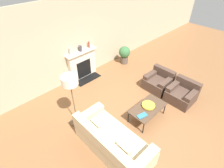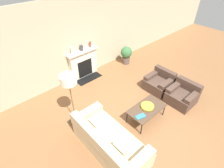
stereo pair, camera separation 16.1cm
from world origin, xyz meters
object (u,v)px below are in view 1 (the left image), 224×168
Objects in this scene: coffee_table at (148,108)px; mantel_vase_center_left at (80,48)px; couch at (112,142)px; mantel_vase_left at (71,51)px; mantel_vase_center_right at (89,45)px; potted_plant at (124,54)px; armchair_near at (182,94)px; floor_lamp at (71,86)px; book at (142,116)px; fireplace at (82,65)px; bowl at (148,105)px; armchair_far at (159,82)px.

mantel_vase_center_left is (-0.05, 3.04, 0.79)m from coffee_table.
mantel_vase_left is (1.02, 3.08, 0.91)m from couch.
mantel_vase_center_right is (1.80, 3.08, 0.90)m from couch.
potted_plant is at bearing -15.94° from mantel_vase_center_right.
floor_lamp reaches higher than armchair_near.
mantel_vase_center_right is at bearing -161.82° from armchair_near.
potted_plant is (2.29, -0.43, -0.78)m from mantel_vase_left.
armchair_near is 1.83m from book.
mantel_vase_center_left is (1.41, 3.08, 0.88)m from couch.
bowl is (0.09, -3.00, -0.06)m from fireplace.
mantel_vase_center_left is at bearing -0.00° from mantel_vase_left.
mantel_vase_center_right is (0.34, 3.04, 0.81)m from coffee_table.
book is 2.04m from floor_lamp.
potted_plant is at bearing 55.17° from bowl.
coffee_table is 2.93× the size of bowl.
couch is 3.37m from mantel_vase_left.
book is 3.22m from mantel_vase_left.
armchair_near and armchair_far have the same top height.
mantel_vase_center_right is (0.71, 3.12, 0.77)m from book.
couch reaches higher than coffee_table.
bowl is 2.24m from floor_lamp.
fireplace is 4.02× the size of book.
couch is at bearing -95.30° from armchair_near.
coffee_table is 4.74× the size of mantel_vase_center_right.
coffee_table is (-1.44, 0.31, 0.13)m from armchair_near.
mantel_vase_center_left is at bearing 97.70° from book.
mantel_vase_left is 2.46m from potted_plant.
fireplace is 0.80m from mantel_vase_left.
armchair_far is 3.52× the size of mantel_vase_center_right.
couch is 9.95× the size of mantel_vase_center_left.
floor_lamp is at bearing -123.14° from mantel_vase_left.
couch is at bearing -85.61° from floor_lamp.
mantel_vase_center_left is 0.39m from mantel_vase_center_right.
floor_lamp is at bearing -131.45° from mantel_vase_center_left.
potted_plant reaches higher than book.
couch is at bearing -77.75° from armchair_far.
book is (-0.37, -0.08, 0.04)m from coffee_table.
fireplace is 1.51× the size of armchair_far.
armchair_near reaches higher than coffee_table.
armchair_far is 1.94m from book.
coffee_table is at bearing -89.06° from mantel_vase_center_left.
couch is at bearing -178.22° from coffee_table.
fireplace is at bearing -148.56° from armchair_far.
mantel_vase_center_right is (0.30, 3.02, 0.74)m from bowl.
fireplace is 3.03m from coffee_table.
couch is 2.44× the size of armchair_far.
fireplace reaches higher than book.
armchair_near is 3.78m from mantel_vase_center_left.
book is (-1.81, 0.23, 0.18)m from armchair_near.
bowl is at bearing -68.02° from armchair_far.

